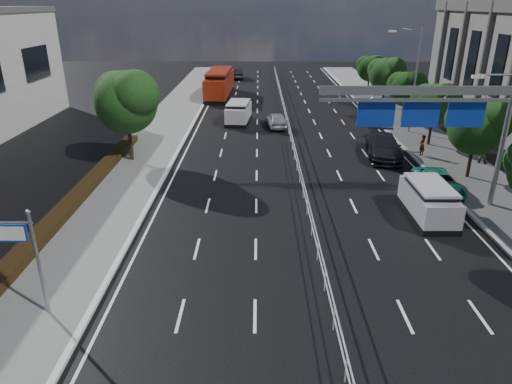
{
  "coord_description": "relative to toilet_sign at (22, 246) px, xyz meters",
  "views": [
    {
      "loc": [
        -2.68,
        -13.95,
        10.81
      ],
      "look_at": [
        -2.79,
        6.28,
        2.4
      ],
      "focal_mm": 32.0,
      "sensor_mm": 36.0,
      "label": 1
    }
  ],
  "objects": [
    {
      "name": "red_bus",
      "position": [
        3.45,
        43.07,
        -1.25
      ],
      "size": [
        3.07,
        10.97,
        3.25
      ],
      "rotation": [
        0.0,
        0.0,
        -0.05
      ],
      "color": "black",
      "rests_on": "ground"
    },
    {
      "name": "overhead_gantry",
      "position": [
        17.69,
        10.05,
        2.66
      ],
      "size": [
        10.24,
        0.38,
        7.45
      ],
      "color": "gray",
      "rests_on": "ground"
    },
    {
      "name": "streetlight_far",
      "position": [
        21.46,
        26.0,
        2.27
      ],
      "size": [
        2.78,
        2.4,
        9.0
      ],
      "color": "gray",
      "rests_on": "ground"
    },
    {
      "name": "near_car_dark",
      "position": [
        5.05,
        57.69,
        -2.2
      ],
      "size": [
        1.77,
        4.6,
        1.49
      ],
      "primitive_type": "imported",
      "rotation": [
        0.0,
        0.0,
        3.18
      ],
      "color": "black",
      "rests_on": "ground"
    },
    {
      "name": "far_tree_h",
      "position": [
        22.2,
        44.48,
        0.48
      ],
      "size": [
        3.41,
        3.18,
        4.91
      ],
      "color": "black",
      "rests_on": "ground"
    },
    {
      "name": "median_fence",
      "position": [
        10.95,
        22.5,
        -2.42
      ],
      "size": [
        0.05,
        85.0,
        1.02
      ],
      "color": "silver",
      "rests_on": "ground"
    },
    {
      "name": "pedestrian_a",
      "position": [
        20.55,
        19.0,
        -2.01
      ],
      "size": [
        0.69,
        0.67,
        1.59
      ],
      "primitive_type": "imported",
      "rotation": [
        0.0,
        0.0,
        3.88
      ],
      "color": "gray",
      "rests_on": "sidewalk_far"
    },
    {
      "name": "near_car_silver",
      "position": [
        9.94,
        27.98,
        -2.25
      ],
      "size": [
        2.16,
        4.24,
        1.38
      ],
      "primitive_type": "imported",
      "rotation": [
        0.0,
        0.0,
        3.28
      ],
      "color": "#94969B",
      "rests_on": "ground"
    },
    {
      "name": "white_minivan",
      "position": [
        6.34,
        29.76,
        -1.94
      ],
      "size": [
        2.51,
        4.89,
        2.04
      ],
      "rotation": [
        0.0,
        0.0,
        -0.1
      ],
      "color": "black",
      "rests_on": "ground"
    },
    {
      "name": "parked_car_dark",
      "position": [
        17.69,
        19.0,
        -2.12
      ],
      "size": [
        3.03,
        5.95,
        1.65
      ],
      "primitive_type": "imported",
      "rotation": [
        0.0,
        0.0,
        -0.13
      ],
      "color": "black",
      "rests_on": "ground"
    },
    {
      "name": "sidewalk_near",
      "position": [
        -0.55,
        0.0,
        -2.87
      ],
      "size": [
        5.0,
        140.0,
        0.14
      ],
      "primitive_type": "cube",
      "color": "slate",
      "rests_on": "ground"
    },
    {
      "name": "toilet_sign",
      "position": [
        0.0,
        0.0,
        0.0
      ],
      "size": [
        1.62,
        0.18,
        4.34
      ],
      "color": "gray",
      "rests_on": "ground"
    },
    {
      "name": "pedestrian_b",
      "position": [
        24.35,
        17.37,
        -1.96
      ],
      "size": [
        1.04,
        0.99,
        1.68
      ],
      "primitive_type": "imported",
      "rotation": [
        0.0,
        0.0,
        2.54
      ],
      "color": "gray",
      "rests_on": "sidewalk_far"
    },
    {
      "name": "parked_car_teal",
      "position": [
        19.25,
        12.0,
        -2.29
      ],
      "size": [
        2.27,
        4.77,
        1.31
      ],
      "primitive_type": "imported",
      "rotation": [
        0.0,
        0.0,
        -0.02
      ],
      "color": "#176A5B",
      "rests_on": "ground"
    },
    {
      "name": "far_tree_d",
      "position": [
        22.2,
        14.48,
        0.74
      ],
      "size": [
        3.85,
        3.59,
        5.34
      ],
      "color": "black",
      "rests_on": "ground"
    },
    {
      "name": "near_tree_back",
      "position": [
        -0.99,
        17.97,
        1.67
      ],
      "size": [
        4.84,
        4.51,
        6.69
      ],
      "color": "black",
      "rests_on": "ground"
    },
    {
      "name": "ground",
      "position": [
        10.95,
        0.0,
        -2.94
      ],
      "size": [
        160.0,
        160.0,
        0.0
      ],
      "primitive_type": "plane",
      "color": "black",
      "rests_on": "ground"
    },
    {
      "name": "far_tree_f",
      "position": [
        22.2,
        29.48,
        0.55
      ],
      "size": [
        3.52,
        3.28,
        5.02
      ],
      "color": "black",
      "rests_on": "ground"
    },
    {
      "name": "silver_minivan",
      "position": [
        17.45,
        8.57,
        -1.99
      ],
      "size": [
        2.0,
        4.66,
        1.93
      ],
      "rotation": [
        0.0,
        0.0,
        0.01
      ],
      "color": "black",
      "rests_on": "ground"
    },
    {
      "name": "hedge_near",
      "position": [
        -2.35,
        5.0,
        -2.58
      ],
      "size": [
        1.0,
        36.0,
        0.44
      ],
      "primitive_type": "cube",
      "color": "black",
      "rests_on": "sidewalk_near"
    },
    {
      "name": "kerb_near",
      "position": [
        1.95,
        0.0,
        -2.87
      ],
      "size": [
        0.25,
        140.0,
        0.15
      ],
      "primitive_type": "cube",
      "color": "silver",
      "rests_on": "ground"
    },
    {
      "name": "far_tree_g",
      "position": [
        22.2,
        36.98,
        0.81
      ],
      "size": [
        3.96,
        3.69,
        5.45
      ],
      "color": "black",
      "rests_on": "ground"
    },
    {
      "name": "far_tree_e",
      "position": [
        22.2,
        21.98,
        0.61
      ],
      "size": [
        3.63,
        3.38,
        5.13
      ],
      "color": "black",
      "rests_on": "ground"
    }
  ]
}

